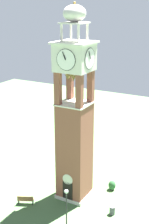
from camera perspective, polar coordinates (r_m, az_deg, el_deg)
ground at (r=35.45m, az=0.00°, el=-14.13°), size 80.00×80.00×0.00m
clock_tower at (r=31.86m, az=-0.00°, el=-1.97°), size 3.41×3.41×19.14m
park_bench at (r=34.18m, az=-8.44°, el=-14.76°), size 1.64×1.07×0.95m
lamp_post at (r=29.42m, az=-1.41°, el=-15.29°), size 0.36×0.36×4.00m
trash_bin at (r=32.74m, az=6.53°, el=-16.51°), size 0.52×0.52×0.80m
shrub_near_entry at (r=36.29m, az=6.48°, el=-12.45°), size 0.76×0.76×1.05m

